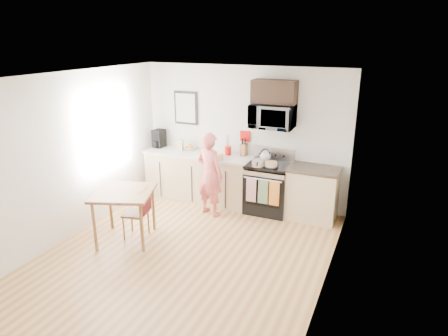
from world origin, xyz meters
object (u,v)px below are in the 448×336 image
at_px(range, 268,189).
at_px(microwave, 273,116).
at_px(dining_table, 124,197).
at_px(chair, 142,207).
at_px(person, 210,174).
at_px(cake, 271,164).

relative_size(range, microwave, 1.53).
xyz_separation_m(microwave, dining_table, (-1.73, -2.04, -1.03)).
bearing_deg(dining_table, chair, 39.86).
height_order(microwave, chair, microwave).
bearing_deg(microwave, person, -145.74).
height_order(dining_table, cake, cake).
distance_m(microwave, chair, 2.71).
relative_size(microwave, dining_table, 0.78).
bearing_deg(dining_table, range, 48.17).
xyz_separation_m(microwave, person, (-0.93, -0.63, -1.00)).
bearing_deg(cake, dining_table, -135.69).
xyz_separation_m(range, chair, (-1.53, -1.77, 0.10)).
distance_m(person, cake, 1.09).
distance_m(range, chair, 2.34).
distance_m(range, microwave, 1.33).
bearing_deg(cake, chair, -135.17).
height_order(microwave, person, microwave).
bearing_deg(chair, microwave, 39.61).
height_order(range, chair, range).
bearing_deg(range, person, -150.40).
height_order(range, cake, range).
relative_size(range, chair, 1.40).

